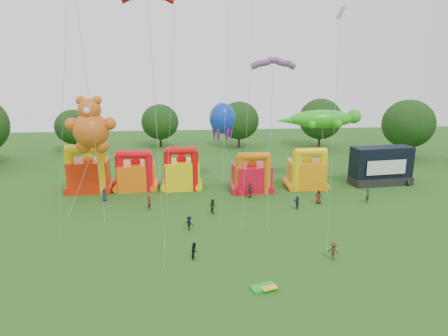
{
  "coord_description": "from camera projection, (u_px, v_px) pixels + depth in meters",
  "views": [
    {
      "loc": [
        -2.6,
        -25.81,
        17.01
      ],
      "look_at": [
        1.42,
        18.0,
        5.53
      ],
      "focal_mm": 32.0,
      "sensor_mm": 36.0,
      "label": 1
    }
  ],
  "objects": [
    {
      "name": "teddy_bear_kite",
      "position": [
        87.0,
        149.0,
        48.14
      ],
      "size": [
        6.08,
        7.17,
        13.46
      ],
      "color": "#CD5816",
      "rests_on": "ground"
    },
    {
      "name": "spectator_7",
      "position": [
        368.0,
        196.0,
        50.34
      ],
      "size": [
        0.74,
        0.77,
        1.77
      ],
      "primitive_type": "imported",
      "rotation": [
        0.0,
        0.0,
        0.86
      ],
      "color": "#163721",
      "rests_on": "ground"
    },
    {
      "name": "spectator_5",
      "position": [
        297.0,
        202.0,
        48.24
      ],
      "size": [
        0.64,
        1.52,
        1.59
      ],
      "primitive_type": "imported",
      "rotation": [
        0.0,
        0.0,
        4.83
      ],
      "color": "#282D44",
      "rests_on": "ground"
    },
    {
      "name": "spectator_4",
      "position": [
        250.0,
        191.0,
        52.11
      ],
      "size": [
        1.21,
        1.06,
        1.96
      ],
      "primitive_type": "imported",
      "rotation": [
        0.0,
        0.0,
        3.77
      ],
      "color": "#48371C",
      "rests_on": "ground"
    },
    {
      "name": "tree_ring",
      "position": [
        210.0,
        220.0,
        28.3
      ],
      "size": [
        124.26,
        126.37,
        12.07
      ],
      "color": "#352314",
      "rests_on": "ground"
    },
    {
      "name": "parafoil_kites",
      "position": [
        145.0,
        102.0,
        40.97
      ],
      "size": [
        25.35,
        11.44,
        31.84
      ],
      "color": "red",
      "rests_on": "ground"
    },
    {
      "name": "spectator_9",
      "position": [
        333.0,
        251.0,
        35.7
      ],
      "size": [
        1.19,
        1.04,
        1.6
      ],
      "primitive_type": "imported",
      "rotation": [
        0.0,
        0.0,
        2.6
      ],
      "color": "#3E2C18",
      "rests_on": "ground"
    },
    {
      "name": "bouncy_castle_0",
      "position": [
        89.0,
        173.0,
        54.54
      ],
      "size": [
        5.66,
        4.7,
        6.77
      ],
      "color": "red",
      "rests_on": "ground"
    },
    {
      "name": "bouncy_castle_1",
      "position": [
        136.0,
        174.0,
        55.38
      ],
      "size": [
        5.5,
        4.62,
        5.84
      ],
      "color": "orange",
      "rests_on": "ground"
    },
    {
      "name": "spectator_1",
      "position": [
        149.0,
        203.0,
        47.8
      ],
      "size": [
        0.67,
        0.75,
        1.74
      ],
      "primitive_type": "imported",
      "rotation": [
        0.0,
        0.0,
        1.08
      ],
      "color": "#562318",
      "rests_on": "ground"
    },
    {
      "name": "bouncy_castle_4",
      "position": [
        307.0,
        172.0,
        56.03
      ],
      "size": [
        5.09,
        4.17,
        6.04
      ],
      "color": "orange",
      "rests_on": "ground"
    },
    {
      "name": "bouncy_castle_2",
      "position": [
        182.0,
        172.0,
        55.68
      ],
      "size": [
        5.03,
        4.17,
        6.21
      ],
      "color": "yellow",
      "rests_on": "ground"
    },
    {
      "name": "spectator_2",
      "position": [
        213.0,
        206.0,
        46.72
      ],
      "size": [
        1.02,
        1.09,
        1.77
      ],
      "primitive_type": "imported",
      "rotation": [
        0.0,
        0.0,
        2.12
      ],
      "color": "#163720",
      "rests_on": "ground"
    },
    {
      "name": "folded_kite_bundle",
      "position": [
        264.0,
        288.0,
        31.07
      ],
      "size": [
        2.22,
        1.6,
        0.31
      ],
      "color": "green",
      "rests_on": "ground"
    },
    {
      "name": "spectator_0",
      "position": [
        104.0,
        195.0,
        50.98
      ],
      "size": [
        0.84,
        0.62,
        1.56
      ],
      "primitive_type": "imported",
      "rotation": [
        0.0,
        0.0,
        0.17
      ],
      "color": "#222439",
      "rests_on": "ground"
    },
    {
      "name": "spectator_8",
      "position": [
        195.0,
        251.0,
        35.82
      ],
      "size": [
        0.77,
        0.89,
        1.56
      ],
      "primitive_type": "imported",
      "rotation": [
        0.0,
        0.0,
        1.3
      ],
      "color": "black",
      "rests_on": "ground"
    },
    {
      "name": "ground",
      "position": [
        227.0,
        302.0,
        29.39
      ],
      "size": [
        160.0,
        160.0,
        0.0
      ],
      "primitive_type": "plane",
      "color": "#2B5919",
      "rests_on": "ground"
    },
    {
      "name": "stage_trailer",
      "position": [
        381.0,
        166.0,
        57.97
      ],
      "size": [
        9.04,
        4.2,
        5.52
      ],
      "color": "black",
      "rests_on": "ground"
    },
    {
      "name": "spectator_3",
      "position": [
        189.0,
        223.0,
        42.0
      ],
      "size": [
        1.15,
        1.03,
        1.54
      ],
      "primitive_type": "imported",
      "rotation": [
        0.0,
        0.0,
        2.55
      ],
      "color": "black",
      "rests_on": "ground"
    },
    {
      "name": "bouncy_castle_3",
      "position": [
        252.0,
        176.0,
        54.56
      ],
      "size": [
        5.29,
        4.47,
        5.74
      ],
      "color": "red",
      "rests_on": "ground"
    },
    {
      "name": "spectator_6",
      "position": [
        319.0,
        197.0,
        49.96
      ],
      "size": [
        1.04,
        0.92,
        1.78
      ],
      "primitive_type": "imported",
      "rotation": [
        0.0,
        0.0,
        5.77
      ],
      "color": "#512017",
      "rests_on": "ground"
    },
    {
      "name": "diamond_kites",
      "position": [
        205.0,
        85.0,
        39.11
      ],
      "size": [
        28.16,
        16.57,
        37.58
      ],
      "color": "red",
      "rests_on": "ground"
    },
    {
      "name": "octopus_kite",
      "position": [
        228.0,
        149.0,
        56.26
      ],
      "size": [
        3.96,
        10.39,
        11.74
      ],
      "color": "#0C35BE",
      "rests_on": "ground"
    },
    {
      "name": "gecko_kite",
      "position": [
        323.0,
        132.0,
        57.36
      ],
      "size": [
        12.66,
        8.32,
        10.74
      ],
      "color": "green",
      "rests_on": "ground"
    }
  ]
}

